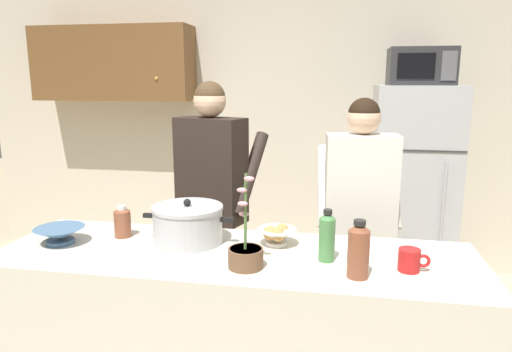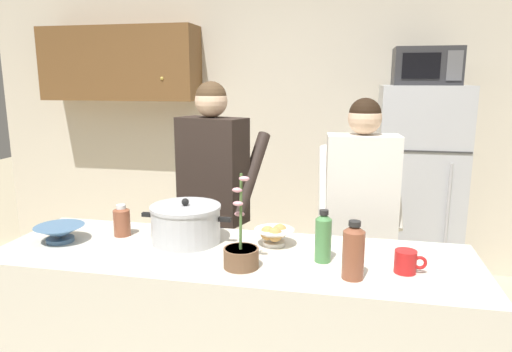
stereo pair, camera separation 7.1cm
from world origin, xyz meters
name	(u,v)px [view 2 (the right image)]	position (x,y,z in m)	size (l,w,h in m)	color
back_wall_unit	(269,115)	(-0.24, 2.27, 1.38)	(6.00, 0.48, 2.60)	beige
kitchen_island	(233,343)	(0.00, 0.00, 0.46)	(2.21, 0.68, 0.92)	silver
refrigerator	(417,191)	(1.05, 1.85, 0.83)	(0.64, 0.68, 1.66)	#B7BABF
microwave	(426,66)	(1.05, 1.83, 1.80)	(0.48, 0.37, 0.28)	#2D2D30
person_near_pot	(214,183)	(-0.32, 0.78, 1.06)	(0.61, 0.54, 1.70)	#33384C
person_by_sink	(361,203)	(0.59, 0.73, 1.00)	(0.52, 0.44, 1.61)	black
cooking_pot	(186,223)	(-0.26, 0.10, 1.01)	(0.46, 0.35, 0.22)	silver
coffee_mug	(406,262)	(0.76, -0.07, 0.97)	(0.13, 0.09, 0.10)	red
bread_bowl	(274,235)	(0.18, 0.14, 0.97)	(0.19, 0.19, 0.10)	white
empty_bowl	(60,233)	(-0.87, -0.03, 0.97)	(0.24, 0.24, 0.08)	#4C7299
bottle_near_edge	(122,220)	(-0.61, 0.12, 1.00)	(0.08, 0.08, 0.16)	brown
bottle_mid_counter	(323,237)	(0.42, -0.02, 1.03)	(0.07, 0.07, 0.23)	#4C8C4C
bottle_far_corner	(353,251)	(0.55, -0.17, 1.04)	(0.09, 0.09, 0.24)	brown
potted_orchid	(241,253)	(0.08, -0.15, 0.98)	(0.15, 0.15, 0.41)	brown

